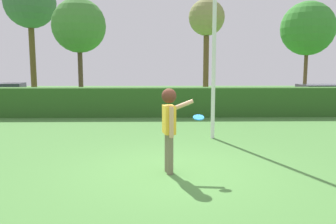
% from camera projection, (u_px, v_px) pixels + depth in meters
% --- Properties ---
extents(ground_plane, '(60.00, 60.00, 0.00)m').
position_uv_depth(ground_plane, '(175.00, 172.00, 7.34)').
color(ground_plane, '#4D853D').
extents(person, '(0.69, 0.66, 1.77)m').
position_uv_depth(person, '(169.00, 121.00, 7.11)').
color(person, '#766B54').
rests_on(person, ground).
extents(frisbee, '(0.23, 0.22, 0.10)m').
position_uv_depth(frisbee, '(199.00, 117.00, 7.05)').
color(frisbee, '#268CE5').
extents(lamppost, '(0.24, 0.24, 7.00)m').
position_uv_depth(lamppost, '(215.00, 11.00, 10.18)').
color(lamppost, silver).
rests_on(lamppost, ground).
extents(hedge_row, '(24.15, 0.90, 1.26)m').
position_uv_depth(hedge_row, '(168.00, 102.00, 15.16)').
color(hedge_row, '#2D5A21').
rests_on(hedge_row, ground).
extents(parked_car_white, '(4.40, 2.28, 1.25)m').
position_uv_depth(parked_car_white, '(2.00, 93.00, 18.91)').
color(parked_car_white, white).
rests_on(parked_car_white, ground).
extents(parked_car_red, '(4.22, 1.85, 1.25)m').
position_uv_depth(parked_car_red, '(322.00, 96.00, 17.57)').
color(parked_car_red, '#B21E1E').
rests_on(parked_car_red, ground).
extents(bare_elm_tree, '(2.44, 2.44, 6.64)m').
position_uv_depth(bare_elm_tree, '(207.00, 19.00, 23.40)').
color(bare_elm_tree, brown).
rests_on(bare_elm_tree, ground).
extents(oak_tree, '(3.50, 3.50, 8.24)m').
position_uv_depth(oak_tree, '(30.00, 3.00, 23.65)').
color(oak_tree, brown).
rests_on(oak_tree, ground).
extents(birch_tree, '(3.23, 3.23, 6.20)m').
position_uv_depth(birch_tree, '(79.00, 26.00, 20.80)').
color(birch_tree, brown).
rests_on(birch_tree, ground).
extents(willow_tree, '(3.53, 3.53, 6.38)m').
position_uv_depth(willow_tree, '(308.00, 29.00, 22.82)').
color(willow_tree, brown).
rests_on(willow_tree, ground).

